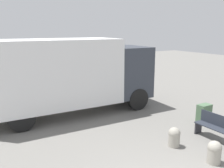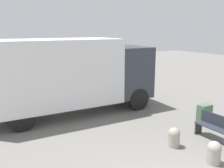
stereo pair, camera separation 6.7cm
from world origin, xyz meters
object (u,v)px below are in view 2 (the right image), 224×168
Objects in this scene: utility_box at (204,114)px; bollard_near_bench at (214,152)px; delivery_truck at (70,73)px; bollard_far_bench at (174,137)px; park_bench at (223,129)px.

bollard_near_bench is at bearing -136.21° from utility_box.
delivery_truck reaches higher than bollard_far_bench.
delivery_truck is 6.04m from utility_box.
delivery_truck is 11.65× the size of bollard_far_bench.
utility_box is at bearing -31.68° from park_bench.
bollard_near_bench is 0.85× the size of utility_box.
park_bench is (3.28, -5.56, -1.39)m from delivery_truck.
park_bench is 2.42× the size of utility_box.
delivery_truck is 6.61m from park_bench.
bollard_near_bench is 1.04× the size of bollard_far_bench.
bollard_near_bench is 3.25m from utility_box.
park_bench is 2.96× the size of bollard_far_bench.
park_bench is 1.76m from bollard_far_bench.
delivery_truck is 5.43m from bollard_far_bench.
park_bench is 2.85× the size of bollard_near_bench.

